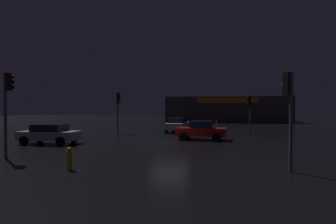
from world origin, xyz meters
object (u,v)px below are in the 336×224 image
(traffic_signal_opposite, at_px, (118,105))
(store_building, at_px, (227,109))
(traffic_signal_cross_left, at_px, (8,97))
(car_near, at_px, (50,134))
(traffic_signal_main, at_px, (289,100))
(car_crossing, at_px, (178,124))
(traffic_signal_cross_right, at_px, (249,106))
(fire_hydrant, at_px, (69,159))
(car_far, at_px, (201,130))

(traffic_signal_opposite, bearing_deg, store_building, 66.54)
(traffic_signal_cross_left, height_order, car_near, traffic_signal_cross_left)
(traffic_signal_main, bearing_deg, traffic_signal_cross_left, 178.34)
(store_building, relative_size, car_crossing, 4.54)
(traffic_signal_opposite, relative_size, traffic_signal_cross_right, 1.10)
(traffic_signal_opposite, distance_m, car_crossing, 6.53)
(traffic_signal_opposite, bearing_deg, car_near, -102.54)
(traffic_signal_main, relative_size, traffic_signal_cross_right, 1.09)
(traffic_signal_cross_left, distance_m, car_crossing, 17.53)
(store_building, relative_size, traffic_signal_opposite, 5.29)
(traffic_signal_cross_left, relative_size, car_near, 1.05)
(store_building, bearing_deg, traffic_signal_cross_left, -106.72)
(traffic_signal_main, relative_size, traffic_signal_cross_left, 0.92)
(traffic_signal_main, distance_m, car_near, 15.50)
(fire_hydrant, bearing_deg, store_building, 79.92)
(traffic_signal_main, bearing_deg, traffic_signal_cross_right, 89.89)
(traffic_signal_opposite, height_order, fire_hydrant, traffic_signal_opposite)
(traffic_signal_main, height_order, car_far, traffic_signal_main)
(car_near, xyz_separation_m, car_crossing, (7.32, 11.15, 0.04))
(traffic_signal_cross_left, xyz_separation_m, fire_hydrant, (4.44, -1.79, -2.58))
(store_building, bearing_deg, traffic_signal_main, -87.83)
(traffic_signal_opposite, bearing_deg, car_crossing, 27.86)
(traffic_signal_main, bearing_deg, traffic_signal_opposite, 132.27)
(car_near, bearing_deg, traffic_signal_opposite, 77.46)
(traffic_signal_cross_left, bearing_deg, traffic_signal_opposite, 87.31)
(car_near, distance_m, car_far, 11.18)
(traffic_signal_cross_right, xyz_separation_m, car_far, (-4.14, -4.97, -1.88))
(traffic_signal_cross_left, bearing_deg, car_far, 46.90)
(traffic_signal_opposite, distance_m, traffic_signal_cross_left, 13.39)
(car_near, bearing_deg, fire_hydrant, -50.78)
(store_building, relative_size, fire_hydrant, 22.82)
(car_crossing, bearing_deg, car_near, -123.29)
(car_far, xyz_separation_m, fire_hydrant, (-4.58, -11.43, -0.29))
(traffic_signal_cross_right, height_order, fire_hydrant, traffic_signal_cross_right)
(traffic_signal_main, relative_size, car_crossing, 0.85)
(fire_hydrant, bearing_deg, car_far, 68.15)
(traffic_signal_main, bearing_deg, car_crossing, 112.85)
(traffic_signal_opposite, relative_size, car_far, 1.00)
(car_crossing, bearing_deg, traffic_signal_cross_right, -13.27)
(traffic_signal_cross_right, distance_m, fire_hydrant, 18.70)
(traffic_signal_cross_left, bearing_deg, store_building, 73.28)
(traffic_signal_opposite, distance_m, fire_hydrant, 15.80)
(car_near, distance_m, car_crossing, 13.33)
(traffic_signal_cross_left, relative_size, traffic_signal_cross_right, 1.18)
(traffic_signal_opposite, distance_m, traffic_signal_cross_right, 12.59)
(traffic_signal_opposite, bearing_deg, fire_hydrant, -75.90)
(traffic_signal_main, relative_size, fire_hydrant, 4.27)
(store_building, bearing_deg, traffic_signal_cross_right, -86.41)
(store_building, distance_m, car_far, 29.27)
(traffic_signal_main, xyz_separation_m, car_crossing, (-7.02, 16.65, -2.10))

